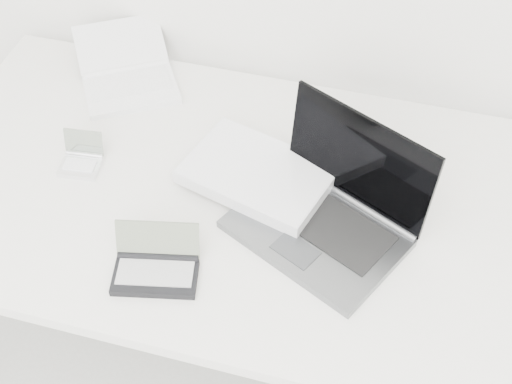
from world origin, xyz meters
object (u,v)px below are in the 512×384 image
(desk, at_px, (274,214))
(netbook_open_white, at_px, (128,77))
(laptop_large, at_px, (294,193))
(palmtop_charcoal, at_px, (156,267))

(desk, height_order, netbook_open_white, netbook_open_white)
(netbook_open_white, bearing_deg, laptop_large, -62.08)
(desk, relative_size, palmtop_charcoal, 8.63)
(laptop_large, bearing_deg, desk, -156.79)
(desk, distance_m, laptop_large, 0.09)
(desk, xyz_separation_m, palmtop_charcoal, (-0.18, -0.24, 0.06))
(laptop_large, relative_size, palmtop_charcoal, 2.92)
(desk, bearing_deg, laptop_large, -2.84)
(desk, height_order, laptop_large, laptop_large)
(desk, distance_m, netbook_open_white, 0.54)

